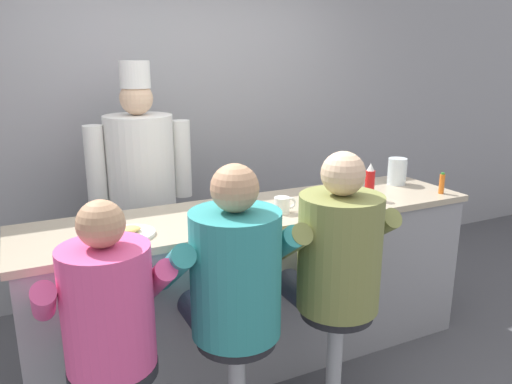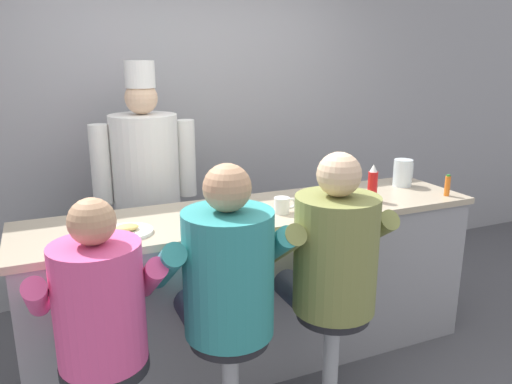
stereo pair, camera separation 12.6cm
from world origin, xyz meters
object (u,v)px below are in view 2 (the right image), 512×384
(diner_seated_teal, at_px, (226,280))
(ketchup_bottle_red, at_px, (373,184))
(mustard_bottle_yellow, at_px, (342,190))
(diner_seated_pink, at_px, (100,314))
(cereal_bowl, at_px, (317,211))
(breakfast_plate, at_px, (127,231))
(hot_sauce_bottle_orange, at_px, (447,186))
(coffee_mug_blue, at_px, (207,217))
(water_pitcher_clear, at_px, (403,173))
(cook_in_whites_near, at_px, (146,183))
(coffee_mug_white, at_px, (283,205))
(diner_seated_olive, at_px, (331,260))

(diner_seated_teal, bearing_deg, ketchup_bottle_red, 23.06)
(ketchup_bottle_red, distance_m, mustard_bottle_yellow, 0.22)
(diner_seated_pink, bearing_deg, cereal_bowl, 16.59)
(diner_seated_pink, bearing_deg, mustard_bottle_yellow, 18.60)
(cereal_bowl, distance_m, diner_seated_teal, 0.80)
(breakfast_plate, bearing_deg, hot_sauce_bottle_orange, -2.90)
(breakfast_plate, relative_size, coffee_mug_blue, 1.89)
(hot_sauce_bottle_orange, xyz_separation_m, water_pitcher_clear, (-0.10, 0.33, 0.03))
(water_pitcher_clear, xyz_separation_m, breakfast_plate, (-1.96, -0.22, -0.08))
(hot_sauce_bottle_orange, relative_size, water_pitcher_clear, 0.75)
(diner_seated_pink, bearing_deg, hot_sauce_bottle_orange, 10.17)
(breakfast_plate, distance_m, diner_seated_pink, 0.58)
(hot_sauce_bottle_orange, height_order, cook_in_whites_near, cook_in_whites_near)
(ketchup_bottle_red, bearing_deg, hot_sauce_bottle_orange, -10.42)
(mustard_bottle_yellow, xyz_separation_m, breakfast_plate, (-1.31, -0.00, -0.08))
(mustard_bottle_yellow, height_order, cereal_bowl, mustard_bottle_yellow)
(ketchup_bottle_red, relative_size, cook_in_whites_near, 0.13)
(cereal_bowl, distance_m, cook_in_whites_near, 1.30)
(coffee_mug_white, bearing_deg, breakfast_plate, 179.35)
(ketchup_bottle_red, height_order, mustard_bottle_yellow, ketchup_bottle_red)
(diner_seated_olive, bearing_deg, cereal_bowl, 71.43)
(breakfast_plate, bearing_deg, coffee_mug_blue, -4.74)
(coffee_mug_white, height_order, diner_seated_olive, diner_seated_olive)
(hot_sauce_bottle_orange, height_order, water_pitcher_clear, water_pitcher_clear)
(diner_seated_pink, height_order, cook_in_whites_near, cook_in_whites_near)
(coffee_mug_blue, distance_m, diner_seated_pink, 0.82)
(breakfast_plate, height_order, diner_seated_pink, diner_seated_pink)
(cereal_bowl, bearing_deg, diner_seated_pink, -163.41)
(water_pitcher_clear, height_order, diner_seated_pink, diner_seated_pink)
(water_pitcher_clear, distance_m, cereal_bowl, 0.98)
(hot_sauce_bottle_orange, bearing_deg, cereal_bowl, -178.26)
(coffee_mug_white, distance_m, diner_seated_pink, 1.24)
(coffee_mug_white, height_order, diner_seated_teal, diner_seated_teal)
(coffee_mug_white, bearing_deg, diner_seated_pink, -155.64)
(cereal_bowl, bearing_deg, breakfast_plate, 172.69)
(diner_seated_teal, distance_m, cook_in_whites_near, 1.43)
(mustard_bottle_yellow, bearing_deg, breakfast_plate, -179.99)
(mustard_bottle_yellow, bearing_deg, diner_seated_teal, -151.95)
(diner_seated_teal, distance_m, diner_seated_olive, 0.57)
(mustard_bottle_yellow, xyz_separation_m, diner_seated_olive, (-0.38, -0.51, -0.21))
(diner_seated_teal, bearing_deg, coffee_mug_white, 42.72)
(water_pitcher_clear, relative_size, coffee_mug_white, 1.34)
(diner_seated_pink, xyz_separation_m, cook_in_whites_near, (0.50, 1.43, 0.19))
(water_pitcher_clear, bearing_deg, coffee_mug_blue, -170.47)
(water_pitcher_clear, bearing_deg, ketchup_bottle_red, -151.72)
(breakfast_plate, height_order, diner_seated_teal, diner_seated_teal)
(coffee_mug_white, height_order, diner_seated_pink, diner_seated_pink)
(water_pitcher_clear, bearing_deg, hot_sauce_bottle_orange, -73.16)
(hot_sauce_bottle_orange, xyz_separation_m, diner_seated_pink, (-2.28, -0.41, -0.23))
(water_pitcher_clear, relative_size, cereal_bowl, 1.29)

